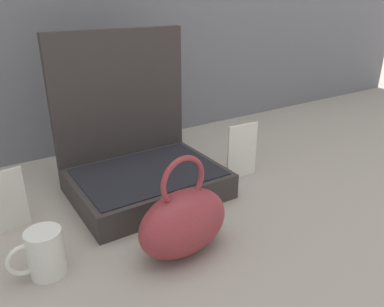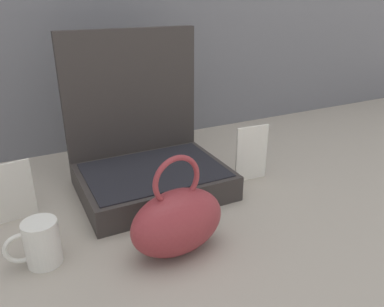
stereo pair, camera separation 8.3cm
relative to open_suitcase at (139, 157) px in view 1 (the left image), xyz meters
name	(u,v)px [view 1 (the left image)]	position (x,y,z in m)	size (l,w,h in m)	color
ground_plane	(198,213)	(0.06, -0.20, -0.09)	(6.00, 6.00, 0.00)	#9E9384
open_suitcase	(139,157)	(0.00, 0.00, 0.00)	(0.38, 0.30, 0.41)	#332D2B
teal_pouch_handbag	(184,221)	(-0.05, -0.30, -0.02)	(0.22, 0.14, 0.22)	maroon
coffee_mug	(44,253)	(-0.30, -0.22, -0.05)	(0.11, 0.07, 0.09)	silver
info_card_left	(242,151)	(0.28, -0.10, -0.01)	(0.10, 0.01, 0.16)	white
poster_card_right	(6,201)	(-0.34, -0.02, -0.02)	(0.09, 0.01, 0.15)	silver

